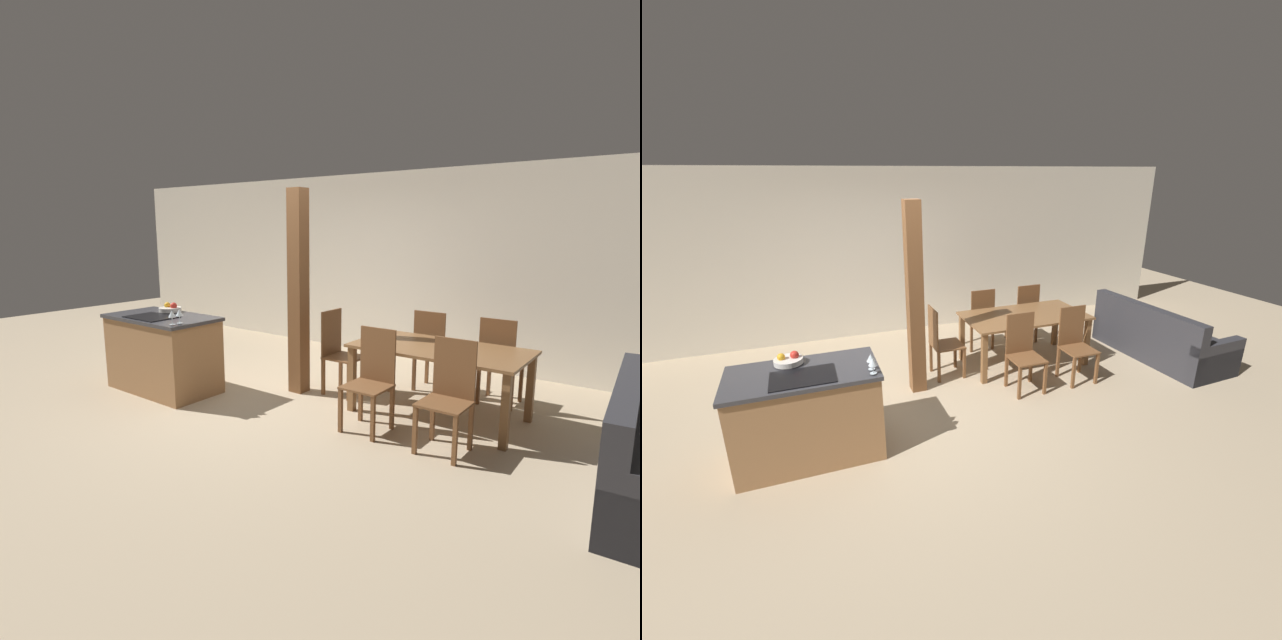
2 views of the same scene
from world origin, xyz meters
TOP-DOWN VIEW (x-y plane):
  - ground_plane at (0.00, 0.00)m, footprint 16.00×16.00m
  - wall_back at (0.00, 2.67)m, footprint 11.20×0.08m
  - kitchen_island at (-1.22, -0.46)m, footprint 1.36×0.74m
  - fruit_bowl at (-1.33, -0.25)m, footprint 0.27×0.27m
  - wine_glass_near at (-0.62, -0.75)m, footprint 0.08×0.08m
  - wine_glass_middle at (-0.62, -0.65)m, footprint 0.08×0.08m
  - dining_table at (1.74, 0.70)m, footprint 1.71×0.93m
  - dining_chair_near_left at (1.35, 0.02)m, footprint 0.40×0.40m
  - dining_chair_near_right at (2.12, 0.02)m, footprint 0.40×0.40m
  - dining_chair_far_left at (1.35, 1.39)m, footprint 0.40×0.40m
  - dining_chair_far_right at (2.12, 1.39)m, footprint 0.40×0.40m
  - dining_chair_head_end at (0.50, 0.70)m, footprint 0.40×0.40m
  - couch at (3.71, 0.17)m, footprint 0.95×1.98m
  - timber_post at (0.10, 0.46)m, footprint 0.18×0.18m

SIDE VIEW (x-z plane):
  - ground_plane at x=0.00m, z-range 0.00..0.00m
  - couch at x=3.71m, z-range -0.14..0.68m
  - kitchen_island at x=-1.22m, z-range 0.00..0.90m
  - dining_chair_near_left at x=1.35m, z-range 0.01..0.98m
  - dining_chair_near_right at x=2.12m, z-range 0.01..0.98m
  - dining_chair_far_left at x=1.35m, z-range 0.01..0.98m
  - dining_chair_far_right at x=2.12m, z-range 0.01..0.98m
  - dining_chair_head_end at x=0.50m, z-range 0.01..0.98m
  - dining_table at x=1.74m, z-range 0.27..0.99m
  - fruit_bowl at x=-1.33m, z-range 0.88..1.00m
  - wine_glass_near at x=-0.62m, z-range 0.94..1.09m
  - wine_glass_middle at x=-0.62m, z-range 0.94..1.09m
  - timber_post at x=0.10m, z-range 0.00..2.34m
  - wall_back at x=0.00m, z-range 0.00..2.70m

